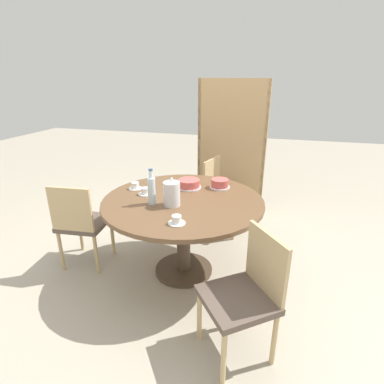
{
  "coord_description": "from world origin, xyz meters",
  "views": [
    {
      "loc": [
        0.72,
        -2.32,
        1.75
      ],
      "look_at": [
        0.0,
        0.3,
        0.7
      ],
      "focal_mm": 28.0,
      "sensor_mm": 36.0,
      "label": 1
    }
  ],
  "objects_px": {
    "cake_second": "(220,184)",
    "cup_b": "(177,220)",
    "chair_b": "(81,222)",
    "cake_main": "(189,184)",
    "bookshelf": "(232,150)",
    "chair_c": "(246,292)",
    "cup_c": "(145,192)",
    "chair_a": "(222,193)",
    "water_bottle": "(152,190)",
    "coffee_pot": "(172,193)",
    "cup_a": "(135,186)"
  },
  "relations": [
    {
      "from": "chair_a",
      "to": "water_bottle",
      "type": "distance_m",
      "value": 1.26
    },
    {
      "from": "cup_c",
      "to": "cake_main",
      "type": "bearing_deg",
      "value": 39.14
    },
    {
      "from": "cake_main",
      "to": "cup_b",
      "type": "relative_size",
      "value": 1.83
    },
    {
      "from": "cup_a",
      "to": "cup_c",
      "type": "height_order",
      "value": "same"
    },
    {
      "from": "chair_b",
      "to": "cup_c",
      "type": "distance_m",
      "value": 0.69
    },
    {
      "from": "chair_c",
      "to": "chair_a",
      "type": "bearing_deg",
      "value": 157.6
    },
    {
      "from": "coffee_pot",
      "to": "cake_main",
      "type": "distance_m",
      "value": 0.45
    },
    {
      "from": "bookshelf",
      "to": "water_bottle",
      "type": "xyz_separation_m",
      "value": [
        -0.44,
        -1.64,
        0.0
      ]
    },
    {
      "from": "bookshelf",
      "to": "cake_second",
      "type": "distance_m",
      "value": 1.11
    },
    {
      "from": "cake_second",
      "to": "cup_a",
      "type": "xyz_separation_m",
      "value": [
        -0.77,
        -0.25,
        -0.02
      ]
    },
    {
      "from": "chair_b",
      "to": "coffee_pot",
      "type": "xyz_separation_m",
      "value": [
        0.91,
        -0.0,
        0.39
      ]
    },
    {
      "from": "cup_b",
      "to": "bookshelf",
      "type": "bearing_deg",
      "value": 86.39
    },
    {
      "from": "cake_main",
      "to": "cake_second",
      "type": "height_order",
      "value": "cake_second"
    },
    {
      "from": "chair_c",
      "to": "cup_a",
      "type": "bearing_deg",
      "value": -164.09
    },
    {
      "from": "cup_b",
      "to": "cup_a",
      "type": "bearing_deg",
      "value": 136.01
    },
    {
      "from": "water_bottle",
      "to": "cup_a",
      "type": "relative_size",
      "value": 2.37
    },
    {
      "from": "cup_a",
      "to": "cup_b",
      "type": "xyz_separation_m",
      "value": [
        0.61,
        -0.59,
        0.0
      ]
    },
    {
      "from": "chair_c",
      "to": "cup_c",
      "type": "bearing_deg",
      "value": -164.21
    },
    {
      "from": "chair_b",
      "to": "cup_a",
      "type": "relative_size",
      "value": 6.68
    },
    {
      "from": "cup_a",
      "to": "cake_second",
      "type": "bearing_deg",
      "value": 17.63
    },
    {
      "from": "chair_a",
      "to": "cake_second",
      "type": "height_order",
      "value": "chair_a"
    },
    {
      "from": "chair_a",
      "to": "cup_b",
      "type": "bearing_deg",
      "value": -169.21
    },
    {
      "from": "bookshelf",
      "to": "cake_main",
      "type": "bearing_deg",
      "value": 78.5
    },
    {
      "from": "chair_b",
      "to": "cup_c",
      "type": "xyz_separation_m",
      "value": [
        0.6,
        0.17,
        0.3
      ]
    },
    {
      "from": "water_bottle",
      "to": "cup_b",
      "type": "xyz_separation_m",
      "value": [
        0.31,
        -0.29,
        -0.1
      ]
    },
    {
      "from": "water_bottle",
      "to": "cup_b",
      "type": "relative_size",
      "value": 2.37
    },
    {
      "from": "cake_second",
      "to": "cup_b",
      "type": "bearing_deg",
      "value": -101.25
    },
    {
      "from": "chair_b",
      "to": "coffee_pot",
      "type": "relative_size",
      "value": 3.53
    },
    {
      "from": "chair_c",
      "to": "bookshelf",
      "type": "height_order",
      "value": "bookshelf"
    },
    {
      "from": "chair_c",
      "to": "coffee_pot",
      "type": "bearing_deg",
      "value": -167.69
    },
    {
      "from": "cup_c",
      "to": "chair_b",
      "type": "bearing_deg",
      "value": -164.6
    },
    {
      "from": "chair_b",
      "to": "cake_main",
      "type": "relative_size",
      "value": 3.65
    },
    {
      "from": "cup_a",
      "to": "cake_main",
      "type": "bearing_deg",
      "value": 18.46
    },
    {
      "from": "bookshelf",
      "to": "water_bottle",
      "type": "distance_m",
      "value": 1.7
    },
    {
      "from": "cake_second",
      "to": "cup_b",
      "type": "height_order",
      "value": "cake_second"
    },
    {
      "from": "bookshelf",
      "to": "cup_a",
      "type": "bearing_deg",
      "value": 61.62
    },
    {
      "from": "cake_main",
      "to": "coffee_pot",
      "type": "bearing_deg",
      "value": -92.85
    },
    {
      "from": "chair_a",
      "to": "chair_b",
      "type": "height_order",
      "value": "same"
    },
    {
      "from": "water_bottle",
      "to": "cake_main",
      "type": "distance_m",
      "value": 0.5
    },
    {
      "from": "chair_a",
      "to": "cake_main",
      "type": "xyz_separation_m",
      "value": [
        -0.21,
        -0.67,
        0.32
      ]
    },
    {
      "from": "chair_b",
      "to": "bookshelf",
      "type": "bearing_deg",
      "value": -131.31
    },
    {
      "from": "chair_b",
      "to": "chair_c",
      "type": "relative_size",
      "value": 1.0
    },
    {
      "from": "chair_b",
      "to": "bookshelf",
      "type": "relative_size",
      "value": 0.5
    },
    {
      "from": "chair_a",
      "to": "cake_second",
      "type": "relative_size",
      "value": 4.41
    },
    {
      "from": "coffee_pot",
      "to": "cake_second",
      "type": "relative_size",
      "value": 1.25
    },
    {
      "from": "chair_b",
      "to": "cake_main",
      "type": "bearing_deg",
      "value": -160.3
    },
    {
      "from": "chair_c",
      "to": "water_bottle",
      "type": "relative_size",
      "value": 2.82
    },
    {
      "from": "cup_b",
      "to": "cup_c",
      "type": "bearing_deg",
      "value": 133.72
    },
    {
      "from": "chair_a",
      "to": "cup_a",
      "type": "distance_m",
      "value": 1.13
    },
    {
      "from": "chair_c",
      "to": "cup_b",
      "type": "distance_m",
      "value": 0.68
    }
  ]
}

